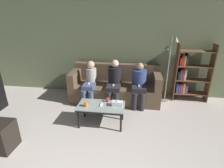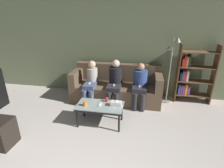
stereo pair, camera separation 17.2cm
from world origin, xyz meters
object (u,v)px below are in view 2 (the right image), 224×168
Objects in this scene: seated_person_left_end at (91,81)px; seated_person_mid_right at (140,83)px; cup_near_right at (85,104)px; tissue_box at (116,104)px; couch at (116,87)px; seated_person_mid_left at (115,81)px; bookshelf at (190,75)px; cup_near_left at (107,100)px; game_remote at (100,105)px; coffee_table at (100,107)px; standing_lamp at (171,64)px.

seated_person_left_end is 1.00× the size of seated_person_mid_right.
cup_near_right is 0.09× the size of seated_person_mid_right.
tissue_box is 0.20× the size of seated_person_mid_right.
seated_person_mid_left is (0.00, -0.22, 0.27)m from couch.
seated_person_mid_right is (-1.27, -0.48, -0.13)m from bookshelf.
seated_person_left_end reaches higher than cup_near_left.
seated_person_mid_right reaches higher than game_remote.
game_remote is 0.10× the size of bookshelf.
tissue_box is at bearing 4.76° from coffee_table.
standing_lamp is 1.49× the size of seated_person_mid_left.
seated_person_mid_right is (-0.74, -0.34, -0.45)m from standing_lamp.
couch is 1.96m from bookshelf.
game_remote is (-0.11, -0.18, -0.03)m from cup_near_left.
couch is 1.22m from tissue_box.
bookshelf reaches higher than cup_near_left.
bookshelf is at bearing 40.46° from tissue_box.
seated_person_mid_left is at bearing 100.95° from tissue_box.
couch is 1.39m from cup_near_right.
bookshelf reaches higher than game_remote.
tissue_box is 1.47× the size of game_remote.
seated_person_mid_left is at bearing 81.54° from coffee_table.
cup_near_right is at bearing -163.74° from coffee_table.
seated_person_mid_left is at bearing -165.83° from standing_lamp.
seated_person_mid_right is at bearing 45.64° from cup_near_right.
coffee_table is at bearing -127.61° from seated_person_mid_right.
tissue_box is at bearing -131.91° from standing_lamp.
seated_person_mid_left reaches higher than seated_person_left_end.
coffee_table is at bearing -63.69° from seated_person_left_end.
cup_near_left is 0.83m from seated_person_mid_left.
bookshelf is at bearing 35.99° from game_remote.
standing_lamp is at bearing -165.02° from bookshelf.
tissue_box is at bearing -33.76° from cup_near_left.
couch is at bearing 90.00° from seated_person_mid_left.
seated_person_mid_right is (1.08, 1.10, 0.10)m from cup_near_right.
couch is at bearing 161.38° from seated_person_mid_right.
seated_person_mid_right is at bearing 0.97° from seated_person_mid_left.
couch is at bearing 71.33° from cup_near_right.
coffee_table is 0.06m from game_remote.
couch reaches higher than cup_near_right.
bookshelf is 2.59m from seated_person_left_end.
seated_person_mid_right is (1.26, 0.04, 0.01)m from seated_person_left_end.
bookshelf is 1.37m from seated_person_mid_right.
bookshelf reaches higher than tissue_box.
couch is 1.55m from standing_lamp.
couch is at bearing 83.07° from coffee_table.
coffee_table is (-0.15, -1.23, 0.05)m from couch.
seated_person_mid_right is at bearing -159.41° from bookshelf.
couch reaches higher than cup_near_left.
coffee_table is at bearing -121.34° from cup_near_left.
tissue_box reaches higher than game_remote.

